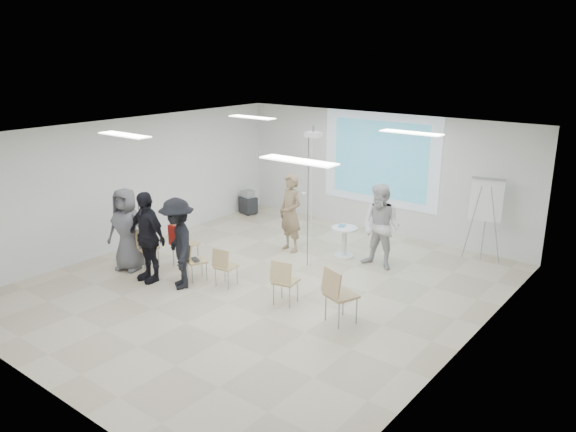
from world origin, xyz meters
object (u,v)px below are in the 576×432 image
Objects in this scene: player_right at (381,222)px; audience_left at (146,230)px; chair_right_inner at (284,279)px; flipchart_easel at (486,200)px; chair_left_inner at (193,258)px; audience_mid at (178,238)px; pedestal_table at (344,240)px; chair_far_left at (143,245)px; laptop at (197,259)px; chair_center at (224,264)px; av_cart at (248,203)px; chair_right_far at (337,292)px; player_left at (291,208)px; audience_outer at (126,225)px; chair_left_mid at (182,241)px.

player_right is 0.95× the size of audience_left.
flipchart_easel reaches higher than chair_right_inner.
chair_left_inner is 0.39× the size of audience_mid.
pedestal_table is 0.36× the size of audience_mid.
laptop is at bearing 19.39° from chair_far_left.
chair_far_left is at bearing -145.17° from chair_left_inner.
chair_center is at bearing 16.67° from chair_far_left.
player_right is at bearing -1.61° from av_cart.
chair_right_far is 3.40× the size of laptop.
audience_mid is (0.04, -0.40, 0.55)m from chair_left_inner.
chair_right_inner is (1.42, 0.09, 0.04)m from chair_center.
player_left is 0.97× the size of audience_left.
audience_mid reaches higher than av_cart.
chair_far_left is 4.61m from chair_right_far.
chair_right_inner is at bearing 50.26° from audience_mid.
audience_left is 5.09m from av_cart.
chair_right_inner is at bearing -28.58° from av_cart.
chair_center is (-1.87, -2.78, -0.53)m from player_right.
chair_far_left is at bearing -132.66° from pedestal_table.
audience_outer reaches higher than pedestal_table.
audience_left reaches higher than player_right.
player_left is at bearing -169.85° from player_right.
flipchart_easel is (4.14, 4.67, 0.90)m from chair_left_inner.
player_left reaches higher than audience_outer.
audience_mid is 3.01× the size of av_cart.
chair_center is at bearing -4.26° from chair_left_mid.
flipchart_easel is at bearing 48.31° from chair_far_left.
chair_right_inner is 0.44× the size of audience_outer.
audience_outer is (-0.80, -0.78, 0.40)m from chair_left_mid.
audience_mid is at bearing -149.42° from chair_center.
chair_center reaches higher than av_cart.
chair_far_left is (-2.95, -3.20, 0.13)m from pedestal_table.
audience_outer is 7.63m from flipchart_easel.
flipchart_easel is (0.85, 4.45, 0.79)m from chair_right_far.
pedestal_table is 0.35× the size of player_left.
chair_left_mid is 0.48× the size of audience_mid.
audience_outer reaches higher than av_cart.
pedestal_table is 2.48× the size of laptop.
chair_right_inner is (2.86, -0.12, -0.07)m from chair_left_mid.
audience_mid is (0.75, 0.15, -0.04)m from audience_left.
audience_outer reaches higher than chair_right_far.
laptop is (-1.63, -2.90, 0.03)m from pedestal_table.
av_cart is (-4.94, 1.30, -0.69)m from player_right.
audience_mid reaches higher than flipchart_easel.
player_right is at bearing 21.75° from player_left.
chair_right_inner is 2.25m from audience_mid.
chair_left_inner is at bearing 174.66° from chair_right_inner.
av_cart is (-6.49, -0.45, -1.06)m from flipchart_easel.
chair_right_far is 0.49× the size of audience_mid.
player_left is 1.01× the size of audience_mid.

